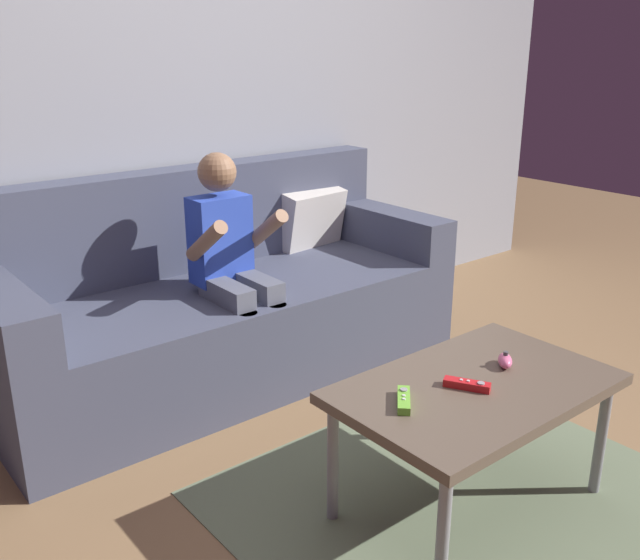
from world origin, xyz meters
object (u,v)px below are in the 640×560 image
(couch, at_px, (225,305))
(nunchuk_pink, at_px, (505,361))
(coffee_table, at_px, (475,395))
(game_remote_red_near_edge, at_px, (467,385))
(person_seated_on_couch, at_px, (233,261))
(game_remote_lime_far_corner, at_px, (404,400))

(couch, height_order, nunchuk_pink, couch)
(coffee_table, relative_size, game_remote_red_near_edge, 6.25)
(person_seated_on_couch, relative_size, game_remote_lime_far_corner, 8.14)
(game_remote_lime_far_corner, bearing_deg, coffee_table, -10.37)
(person_seated_on_couch, bearing_deg, nunchuk_pink, -75.36)
(coffee_table, bearing_deg, nunchuk_pink, 6.08)
(coffee_table, height_order, nunchuk_pink, nunchuk_pink)
(coffee_table, relative_size, game_remote_lime_far_corner, 7.01)
(couch, distance_m, coffee_table, 1.36)
(couch, distance_m, nunchuk_pink, 1.37)
(game_remote_red_near_edge, height_order, game_remote_lime_far_corner, same)
(game_remote_red_near_edge, bearing_deg, game_remote_lime_far_corner, 166.26)
(person_seated_on_couch, bearing_deg, coffee_table, -83.34)
(couch, height_order, game_remote_lime_far_corner, couch)
(game_remote_lime_far_corner, bearing_deg, couch, 81.58)
(couch, relative_size, person_seated_on_couch, 2.04)
(nunchuk_pink, bearing_deg, game_remote_red_near_edge, -174.16)
(coffee_table, distance_m, nunchuk_pink, 0.18)
(game_remote_red_near_edge, xyz_separation_m, game_remote_lime_far_corner, (-0.22, 0.05, 0.00))
(coffee_table, xyz_separation_m, nunchuk_pink, (0.16, 0.02, 0.06))
(nunchuk_pink, bearing_deg, coffee_table, -173.92)
(couch, height_order, coffee_table, couch)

